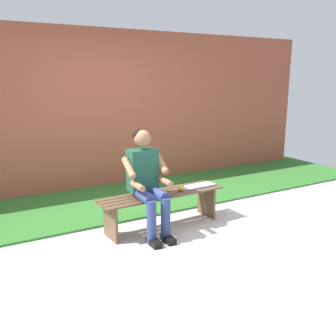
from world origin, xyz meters
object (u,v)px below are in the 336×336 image
apple (181,188)px  book_open (200,186)px  bench_near (162,201)px  person_seated (147,179)px

apple → book_open: bearing=-172.2°
bench_near → book_open: book_open is taller
book_open → person_seated: bearing=4.3°
person_seated → book_open: (-0.82, -0.10, -0.23)m
person_seated → book_open: size_ratio=2.97×
person_seated → book_open: person_seated is taller
bench_near → apple: size_ratio=23.58×
bench_near → apple: apple is taller
bench_near → book_open: bearing=-179.7°
person_seated → apple: person_seated is taller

